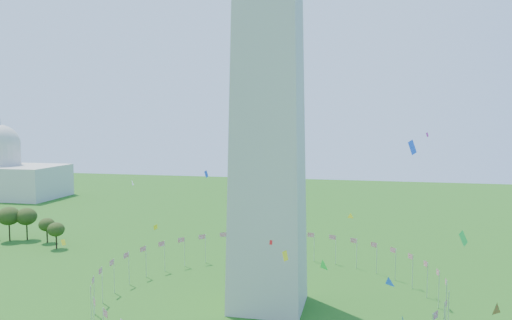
{
  "coord_description": "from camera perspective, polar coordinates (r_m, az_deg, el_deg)",
  "views": [
    {
      "loc": [
        21.94,
        -63.37,
        44.6
      ],
      "look_at": [
        0.32,
        35.0,
        36.13
      ],
      "focal_mm": 35.0,
      "sensor_mm": 36.0,
      "label": 1
    }
  ],
  "objects": [
    {
      "name": "tree_line_west",
      "position": [
        205.38,
        -27.2,
        -6.72
      ],
      "size": [
        54.8,
        15.36,
        12.28
      ],
      "color": "#364B19",
      "rests_on": "ground"
    },
    {
      "name": "kites_aloft",
      "position": [
        89.98,
        7.75,
        -10.85
      ],
      "size": [
        114.75,
        71.62,
        37.8
      ],
      "color": "blue",
      "rests_on": "ground"
    },
    {
      "name": "capitol_building",
      "position": [
        316.98,
        -27.22,
        0.36
      ],
      "size": [
        70.0,
        35.0,
        46.0
      ],
      "primitive_type": null,
      "color": "beige",
      "rests_on": "ground"
    },
    {
      "name": "flag_ring",
      "position": [
        122.24,
        1.41,
        -14.35
      ],
      "size": [
        80.24,
        80.24,
        9.0
      ],
      "color": "silver",
      "rests_on": "ground"
    }
  ]
}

